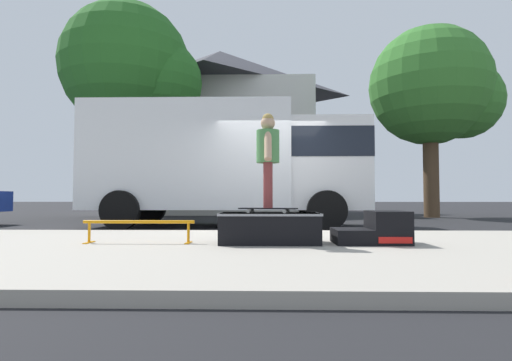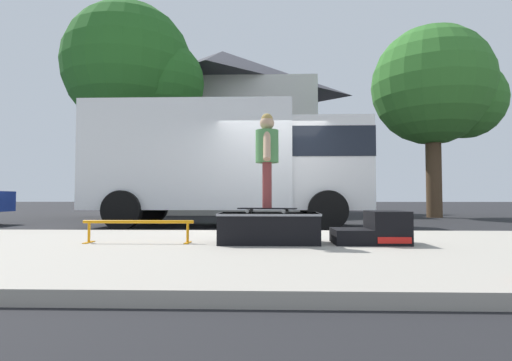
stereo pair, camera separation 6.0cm
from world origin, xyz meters
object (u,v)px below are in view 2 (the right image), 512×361
object	(u,v)px
box_truck	(230,160)
kicker_ramp	(376,230)
street_tree_neighbour	(136,71)
skate_box	(269,227)
street_tree_main	(439,89)
skateboard	(267,209)
grind_rail	(138,226)
skater_kid	(267,152)

from	to	relation	value
box_truck	kicker_ramp	bearing A→B (deg)	-63.75
kicker_ramp	street_tree_neighbour	size ratio (longest dim) A/B	0.12
skate_box	street_tree_main	bearing A→B (deg)	57.00
street_tree_main	kicker_ramp	bearing A→B (deg)	-116.83
skate_box	skateboard	xyz separation A→B (m)	(-0.02, -0.01, 0.25)
grind_rail	skateboard	world-z (taller)	skateboard
skate_box	street_tree_neighbour	size ratio (longest dim) A/B	0.17
box_truck	street_tree_main	world-z (taller)	street_tree_main
kicker_ramp	grind_rail	xyz separation A→B (m)	(-3.19, -0.01, 0.05)
kicker_ramp	skate_box	bearing A→B (deg)	179.98
skate_box	grind_rail	world-z (taller)	skate_box
kicker_ramp	skateboard	bearing A→B (deg)	-179.66
kicker_ramp	street_tree_neighbour	world-z (taller)	street_tree_neighbour
box_truck	street_tree_main	distance (m)	9.50
skateboard	street_tree_neighbour	size ratio (longest dim) A/B	0.10
skateboard	skater_kid	world-z (taller)	skater_kid
grind_rail	street_tree_neighbour	distance (m)	11.34
skate_box	grind_rail	size ratio (longest dim) A/B	0.89
skate_box	box_truck	bearing A→B (deg)	101.46
kicker_ramp	skateboard	size ratio (longest dim) A/B	1.19
street_tree_main	street_tree_neighbour	size ratio (longest dim) A/B	0.89
box_truck	street_tree_main	bearing A→B (deg)	34.01
skate_box	street_tree_main	world-z (taller)	street_tree_main
skateboard	street_tree_neighbour	distance (m)	11.86
skater_kid	street_tree_neighbour	xyz separation A→B (m)	(-5.01, 9.54, 4.18)
grind_rail	box_truck	world-z (taller)	box_truck
skateboard	box_truck	distance (m)	5.13
grind_rail	street_tree_neighbour	world-z (taller)	street_tree_neighbour
kicker_ramp	street_tree_main	distance (m)	12.01
skate_box	box_truck	world-z (taller)	box_truck
skate_box	skater_kid	bearing A→B (deg)	-157.22
street_tree_neighbour	skater_kid	bearing A→B (deg)	-62.28
grind_rail	street_tree_main	world-z (taller)	street_tree_main
street_tree_main	box_truck	bearing A→B (deg)	-145.99
skater_kid	grind_rail	bearing A→B (deg)	-179.81
skater_kid	street_tree_main	xyz separation A→B (m)	(6.46, 9.93, 3.49)
kicker_ramp	grind_rail	distance (m)	3.19
skateboard	kicker_ramp	bearing A→B (deg)	0.34
street_tree_neighbour	kicker_ramp	bearing A→B (deg)	-55.88
skate_box	skater_kid	size ratio (longest dim) A/B	1.05
kicker_ramp	skateboard	distance (m)	1.47
skater_kid	street_tree_neighbour	distance (m)	11.56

